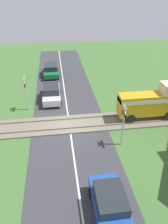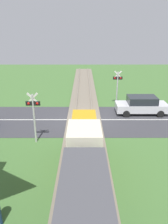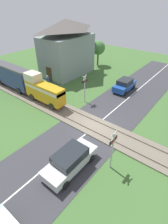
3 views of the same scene
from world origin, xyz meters
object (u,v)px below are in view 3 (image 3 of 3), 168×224
object	(u,v)px
train	(7,74)
crossing_signal_west_approach	(113,146)
station_building	(67,49)
crossing_signal_east_approach	(85,85)
pedestrian_by_station	(48,82)
car_near_crossing	(70,160)
car_far_side	(124,85)

from	to	relation	value
train	crossing_signal_west_approach	xyz separation A→B (m)	(-3.20, -18.38, 0.28)
crossing_signal_west_approach	train	bearing A→B (deg)	80.13
station_building	crossing_signal_east_approach	bearing A→B (deg)	-125.15
train	pedestrian_by_station	bearing A→B (deg)	-51.99
car_near_crossing	pedestrian_by_station	world-z (taller)	pedestrian_by_station
car_near_crossing	crossing_signal_west_approach	xyz separation A→B (m)	(1.86, -2.29, 1.35)
car_near_crossing	station_building	size ratio (longest dim) A/B	0.52
pedestrian_by_station	station_building	bearing A→B (deg)	13.39
car_far_side	crossing_signal_west_approach	bearing A→B (deg)	-156.72
car_near_crossing	station_building	world-z (taller)	station_building
car_near_crossing	pedestrian_by_station	xyz separation A→B (m)	(8.41, 11.79, -0.07)
car_near_crossing	crossing_signal_west_approach	bearing A→B (deg)	-50.96
train	crossing_signal_west_approach	size ratio (longest dim) A/B	5.95
crossing_signal_west_approach	station_building	size ratio (longest dim) A/B	0.40
crossing_signal_west_approach	crossing_signal_east_approach	distance (m)	9.83
pedestrian_by_station	car_near_crossing	bearing A→B (deg)	-125.50
car_near_crossing	car_far_side	bearing A→B (deg)	11.71
crossing_signal_west_approach	crossing_signal_east_approach	xyz separation A→B (m)	(6.40, 7.47, 0.00)
pedestrian_by_station	train	bearing A→B (deg)	128.01
crossing_signal_west_approach	pedestrian_by_station	xyz separation A→B (m)	(6.55, 14.09, -1.42)
pedestrian_by_station	crossing_signal_west_approach	bearing A→B (deg)	-114.94
train	crossing_signal_west_approach	world-z (taller)	train
car_far_side	pedestrian_by_station	world-z (taller)	pedestrian_by_station
car_near_crossing	car_far_side	xyz separation A→B (m)	(13.89, 2.88, 0.02)
station_building	pedestrian_by_station	xyz separation A→B (m)	(-5.41, -1.29, -3.16)
crossing_signal_west_approach	pedestrian_by_station	distance (m)	15.60
pedestrian_by_station	crossing_signal_east_approach	bearing A→B (deg)	-91.35
car_far_side	pedestrian_by_station	bearing A→B (deg)	121.56
train	car_near_crossing	size ratio (longest dim) A/B	4.54
crossing_signal_west_approach	crossing_signal_east_approach	bearing A→B (deg)	49.42
crossing_signal_east_approach	pedestrian_by_station	xyz separation A→B (m)	(0.16, 6.62, -1.42)
car_near_crossing	pedestrian_by_station	size ratio (longest dim) A/B	2.71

